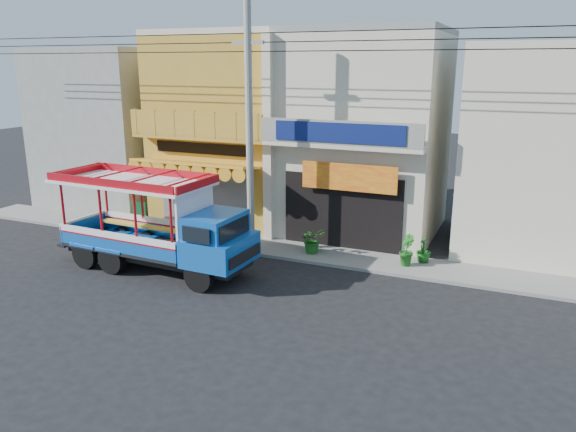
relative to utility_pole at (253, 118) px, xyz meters
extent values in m
plane|color=black|center=(0.85, -3.30, -5.03)|extent=(90.00, 90.00, 0.00)
cube|color=slate|center=(0.85, 0.70, -4.97)|extent=(30.00, 2.00, 0.12)
cube|color=gold|center=(-3.15, 4.70, -1.03)|extent=(6.00, 6.00, 8.00)
cube|color=#595B5E|center=(-3.15, 1.68, -3.63)|extent=(4.20, 0.10, 2.60)
cube|color=gold|center=(-3.15, 0.95, -1.98)|extent=(5.20, 1.50, 0.31)
cube|color=gold|center=(-3.15, 1.35, -0.98)|extent=(6.00, 0.70, 0.18)
cube|color=gold|center=(-3.15, 1.05, -0.43)|extent=(6.00, 0.12, 0.95)
cube|color=black|center=(-3.15, 1.67, -1.48)|extent=(4.50, 0.04, 0.45)
cube|color=beige|center=(-3.15, 4.70, 3.09)|extent=(6.00, 6.00, 0.24)
cube|color=beige|center=(2.85, 4.70, -1.03)|extent=(6.00, 6.00, 8.00)
cube|color=black|center=(2.85, 1.68, -3.53)|extent=(4.60, 0.12, 2.80)
cube|color=yellow|center=(3.15, 1.40, -2.13)|extent=(3.60, 0.05, 1.00)
cube|color=beige|center=(2.85, 1.35, -0.98)|extent=(6.00, 0.70, 0.18)
cube|color=gray|center=(2.85, 1.05, -0.48)|extent=(6.00, 0.12, 0.85)
cube|color=navy|center=(2.85, 0.98, -0.48)|extent=(4.80, 0.06, 0.70)
cube|color=gray|center=(2.85, 4.70, 3.09)|extent=(6.00, 6.00, 0.24)
cube|color=beige|center=(-0.15, 1.55, -1.03)|extent=(0.35, 0.30, 8.00)
cube|color=gray|center=(-10.15, 4.70, -1.23)|extent=(6.00, 6.00, 7.60)
cube|color=beige|center=(9.85, 4.70, -1.23)|extent=(6.00, 6.00, 7.60)
cylinder|color=gray|center=(-0.15, 0.00, -0.53)|extent=(0.26, 0.26, 9.00)
cube|color=gray|center=(-0.15, 0.00, 2.57)|extent=(1.20, 0.12, 0.12)
cylinder|color=black|center=(0.85, 0.00, 2.27)|extent=(28.00, 0.04, 0.04)
cylinder|color=black|center=(0.85, 0.00, 2.57)|extent=(28.00, 0.04, 0.04)
cylinder|color=black|center=(0.85, 0.00, 2.87)|extent=(28.00, 0.04, 0.04)
cylinder|color=black|center=(0.05, -3.97, -4.54)|extent=(1.00, 0.32, 0.99)
cylinder|color=black|center=(0.13, -2.09, -4.54)|extent=(1.00, 0.32, 0.99)
cylinder|color=black|center=(-3.51, -3.80, -4.54)|extent=(1.00, 0.32, 0.99)
cylinder|color=black|center=(-3.43, -1.92, -4.54)|extent=(1.00, 0.32, 0.99)
cylinder|color=black|center=(-4.70, -3.75, -4.54)|extent=(1.00, 0.32, 0.99)
cylinder|color=black|center=(-4.61, -1.87, -4.54)|extent=(1.00, 0.32, 0.99)
cube|color=black|center=(-2.28, -2.92, -4.44)|extent=(6.72, 1.94, 0.28)
cube|color=blue|center=(0.29, -3.04, -3.89)|extent=(1.88, 2.26, 0.89)
cube|color=blue|center=(0.14, -3.03, -3.10)|extent=(1.48, 2.07, 0.74)
cube|color=black|center=(0.83, -3.06, -3.15)|extent=(0.14, 1.74, 0.54)
cube|color=black|center=(-3.10, -2.88, -4.24)|extent=(5.00, 2.40, 0.12)
cube|color=blue|center=(-3.15, -3.93, -3.89)|extent=(4.90, 0.31, 0.59)
cube|color=white|center=(-3.15, -3.93, -3.63)|extent=(4.90, 0.31, 0.22)
cube|color=blue|center=(-3.05, -1.83, -3.89)|extent=(4.90, 0.31, 0.59)
cube|color=white|center=(-3.05, -1.83, -3.63)|extent=(4.90, 0.31, 0.22)
cylinder|color=#AD0D17|center=(-5.45, -3.80, -2.80)|extent=(0.09, 0.09, 1.58)
cylinder|color=#AD0D17|center=(-5.35, -1.75, -2.80)|extent=(0.09, 0.09, 1.58)
cube|color=white|center=(-0.63, -2.99, -3.13)|extent=(0.17, 2.01, 2.23)
cube|color=white|center=(-3.20, -2.88, -2.01)|extent=(5.60, 2.68, 0.10)
cube|color=#AD0D17|center=(-3.20, -2.88, -1.83)|extent=(5.40, 2.57, 0.26)
cube|color=black|center=(-6.06, 0.98, -4.86)|extent=(0.60, 0.37, 0.10)
cube|color=#0C4822|center=(-6.06, 0.98, -4.34)|extent=(0.68, 0.15, 0.94)
imported|color=#1B5A19|center=(2.08, 0.60, -4.42)|extent=(1.17, 1.16, 0.98)
imported|color=#1B5A19|center=(5.53, 0.67, -4.37)|extent=(0.65, 0.72, 1.08)
imported|color=#1B5A19|center=(6.04, 1.21, -4.45)|extent=(0.63, 0.63, 0.92)
camera|label=1|loc=(9.10, -17.87, 1.87)|focal=35.00mm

